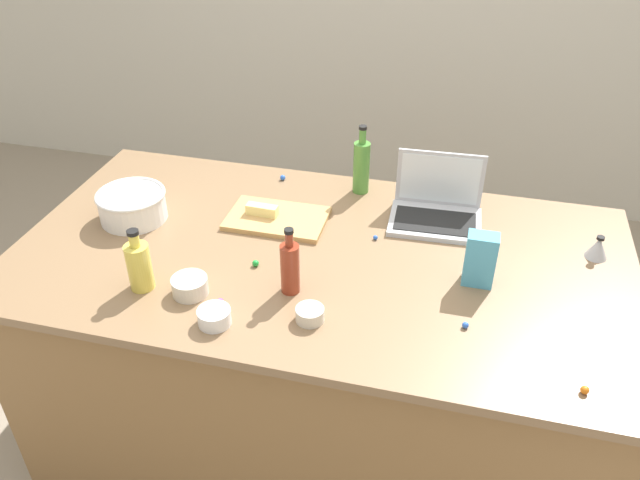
# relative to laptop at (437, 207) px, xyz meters

# --- Properties ---
(ground_plane) EXTENTS (12.00, 12.00, 0.00)m
(ground_plane) POSITION_rel_laptop_xyz_m (-0.34, -0.30, -0.95)
(ground_plane) COLOR gray
(island_counter) EXTENTS (1.98, 1.05, 0.90)m
(island_counter) POSITION_rel_laptop_xyz_m (-0.34, -0.30, -0.50)
(island_counter) COLOR olive
(island_counter) RESTS_ON ground
(laptop) EXTENTS (0.32, 0.24, 0.22)m
(laptop) POSITION_rel_laptop_xyz_m (0.00, 0.00, 0.00)
(laptop) COLOR #B7B7BC
(laptop) RESTS_ON island_counter
(mixing_bowl_large) EXTENTS (0.24, 0.24, 0.10)m
(mixing_bowl_large) POSITION_rel_laptop_xyz_m (-1.02, -0.26, 0.01)
(mixing_bowl_large) COLOR white
(mixing_bowl_large) RESTS_ON island_counter
(bottle_oil) EXTENTS (0.07, 0.07, 0.20)m
(bottle_oil) POSITION_rel_laptop_xyz_m (-0.81, -0.60, 0.03)
(bottle_oil) COLOR #DBC64C
(bottle_oil) RESTS_ON island_counter
(bottle_olive) EXTENTS (0.06, 0.06, 0.26)m
(bottle_olive) POSITION_rel_laptop_xyz_m (-0.29, 0.13, 0.06)
(bottle_olive) COLOR #4C8C38
(bottle_olive) RESTS_ON island_counter
(bottle_soy) EXTENTS (0.06, 0.06, 0.22)m
(bottle_soy) POSITION_rel_laptop_xyz_m (-0.38, -0.51, 0.04)
(bottle_soy) COLOR maroon
(bottle_soy) RESTS_ON island_counter
(cutting_board) EXTENTS (0.34, 0.22, 0.02)m
(cutting_board) POSITION_rel_laptop_xyz_m (-0.53, -0.15, -0.04)
(cutting_board) COLOR tan
(cutting_board) RESTS_ON island_counter
(butter_stick_left) EXTENTS (0.11, 0.04, 0.04)m
(butter_stick_left) POSITION_rel_laptop_xyz_m (-0.58, -0.15, -0.01)
(butter_stick_left) COLOR #F4E58C
(butter_stick_left) RESTS_ON cutting_board
(ramekin_small) EXTENTS (0.09, 0.09, 0.05)m
(ramekin_small) POSITION_rel_laptop_xyz_m (-0.54, -0.70, -0.02)
(ramekin_small) COLOR white
(ramekin_small) RESTS_ON island_counter
(ramekin_medium) EXTENTS (0.08, 0.08, 0.04)m
(ramekin_medium) POSITION_rel_laptop_xyz_m (-0.29, -0.62, -0.03)
(ramekin_medium) COLOR beige
(ramekin_medium) RESTS_ON island_counter
(ramekin_wide) EXTENTS (0.11, 0.11, 0.05)m
(ramekin_wide) POSITION_rel_laptop_xyz_m (-0.66, -0.59, -0.02)
(ramekin_wide) COLOR beige
(ramekin_wide) RESTS_ON island_counter
(kitchen_timer) EXTENTS (0.07, 0.07, 0.08)m
(kitchen_timer) POSITION_rel_laptop_xyz_m (0.52, -0.10, -0.01)
(kitchen_timer) COLOR #B2B2B7
(kitchen_timer) RESTS_ON island_counter
(candy_bag) EXTENTS (0.09, 0.06, 0.17)m
(candy_bag) POSITION_rel_laptop_xyz_m (0.16, -0.33, 0.04)
(candy_bag) COLOR #4CA5CC
(candy_bag) RESTS_ON island_counter
(candy_0) EXTENTS (0.02, 0.02, 0.02)m
(candy_0) POSITION_rel_laptop_xyz_m (0.14, -0.55, -0.04)
(candy_0) COLOR blue
(candy_0) RESTS_ON island_counter
(candy_1) EXTENTS (0.02, 0.02, 0.02)m
(candy_1) POSITION_rel_laptop_xyz_m (0.43, -0.71, -0.04)
(candy_1) COLOR orange
(candy_1) RESTS_ON island_counter
(candy_2) EXTENTS (0.02, 0.02, 0.02)m
(candy_2) POSITION_rel_laptop_xyz_m (-0.55, -0.62, -0.04)
(candy_2) COLOR #CC3399
(candy_2) RESTS_ON island_counter
(candy_3) EXTENTS (0.02, 0.02, 0.02)m
(candy_3) POSITION_rel_laptop_xyz_m (-0.18, -0.18, -0.04)
(candy_3) COLOR blue
(candy_3) RESTS_ON island_counter
(candy_4) EXTENTS (0.02, 0.02, 0.02)m
(candy_4) POSITION_rel_laptop_xyz_m (-0.52, -0.42, -0.04)
(candy_4) COLOR green
(candy_4) RESTS_ON island_counter
(candy_5) EXTENTS (0.02, 0.02, 0.02)m
(candy_5) POSITION_rel_laptop_xyz_m (-0.60, 0.14, -0.04)
(candy_5) COLOR blue
(candy_5) RESTS_ON island_counter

